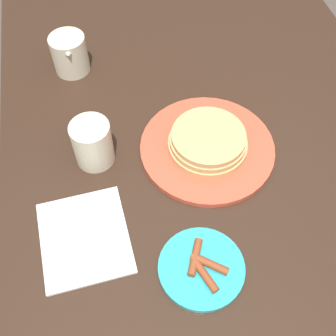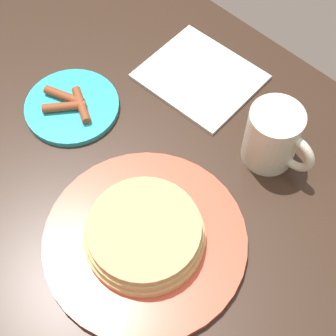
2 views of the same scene
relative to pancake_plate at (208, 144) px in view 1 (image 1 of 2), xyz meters
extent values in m
plane|color=#51473F|center=(-0.01, -0.02, -0.78)|extent=(8.00, 8.00, 0.00)
cube|color=#332116|center=(-0.01, -0.02, -0.03)|extent=(1.55, 0.88, 0.03)
cube|color=#332116|center=(0.71, -0.40, -0.42)|extent=(0.07, 0.07, 0.74)
cube|color=#332116|center=(0.71, 0.36, -0.42)|extent=(0.07, 0.07, 0.74)
cylinder|color=#DB5138|center=(0.00, 0.00, -0.01)|extent=(0.28, 0.28, 0.01)
cylinder|color=tan|center=(0.00, 0.00, 0.00)|extent=(0.16, 0.16, 0.01)
cylinder|color=tan|center=(0.00, 0.00, 0.01)|extent=(0.16, 0.16, 0.01)
cylinder|color=tan|center=(0.00, 0.00, 0.03)|extent=(0.15, 0.15, 0.01)
cylinder|color=#2DADBC|center=(-0.25, 0.08, -0.01)|extent=(0.15, 0.15, 0.01)
cylinder|color=brown|center=(-0.27, 0.08, 0.00)|extent=(0.07, 0.04, 0.01)
cylinder|color=brown|center=(-0.23, 0.09, 0.00)|extent=(0.07, 0.04, 0.01)
cylinder|color=brown|center=(-0.25, 0.07, 0.00)|extent=(0.05, 0.06, 0.01)
cylinder|color=beige|center=(0.03, 0.23, 0.03)|extent=(0.08, 0.08, 0.10)
torus|color=beige|center=(0.07, 0.23, 0.03)|extent=(0.07, 0.01, 0.07)
cylinder|color=brown|center=(0.03, 0.23, 0.07)|extent=(0.07, 0.07, 0.00)
cylinder|color=beige|center=(0.31, 0.25, 0.03)|extent=(0.08, 0.08, 0.09)
cone|color=beige|center=(0.27, 0.25, 0.06)|extent=(0.04, 0.04, 0.04)
torus|color=beige|center=(0.35, 0.25, 0.04)|extent=(0.05, 0.01, 0.05)
cube|color=white|center=(-0.15, 0.27, -0.02)|extent=(0.19, 0.17, 0.01)
camera|label=1|loc=(-0.50, 0.19, 0.68)|focal=45.00mm
camera|label=2|loc=(0.22, -0.18, 0.64)|focal=55.00mm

